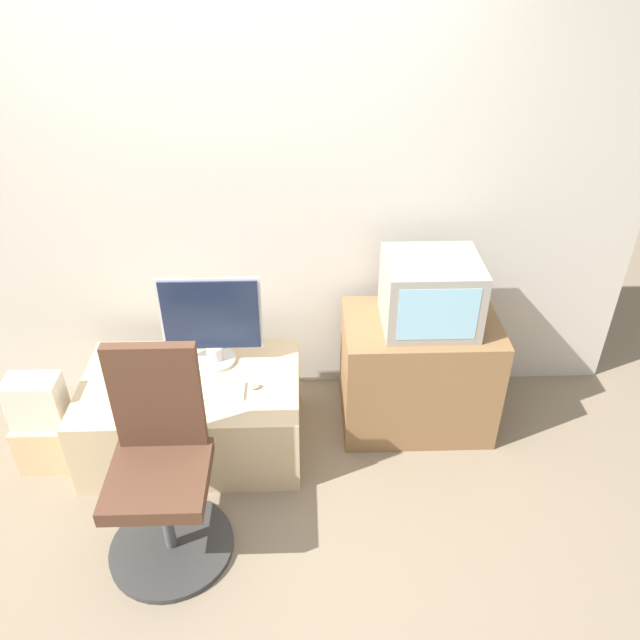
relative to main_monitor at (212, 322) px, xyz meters
The scene contains 11 objects.
ground_plane 1.17m from the main_monitor, 83.82° to the right, with size 12.00×12.00×0.00m, color #7F705B.
wall_back 0.73m from the main_monitor, 75.20° to the left, with size 4.40×0.05×2.60m.
desk 0.51m from the main_monitor, 126.22° to the right, with size 1.12×0.71×0.44m.
side_stand 1.15m from the main_monitor, ahead, with size 0.81×0.54×0.66m.
main_monitor is the anchor object (origin of this frame).
keyboard 0.36m from the main_monitor, 89.18° to the right, with size 0.33×0.14×0.01m.
mouse 0.40m from the main_monitor, 46.95° to the right, with size 0.06×0.04×0.03m.
crt_tv 1.12m from the main_monitor, ahead, with size 0.47×0.42×0.36m.
office_chair 0.85m from the main_monitor, 100.74° to the right, with size 0.56×0.56×1.02m.
cardboard_box_lower 1.06m from the main_monitor, 162.91° to the right, with size 0.29×0.22×0.28m.
cardboard_box_upper 0.95m from the main_monitor, 162.91° to the right, with size 0.26×0.16×0.27m.
Camera 1 is at (0.37, -1.73, 2.46)m, focal length 35.00 mm.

